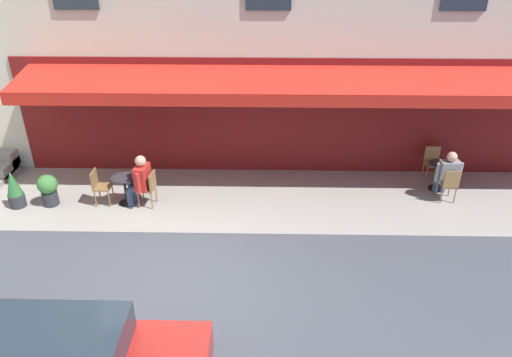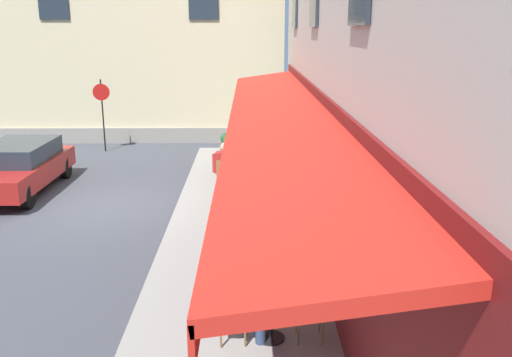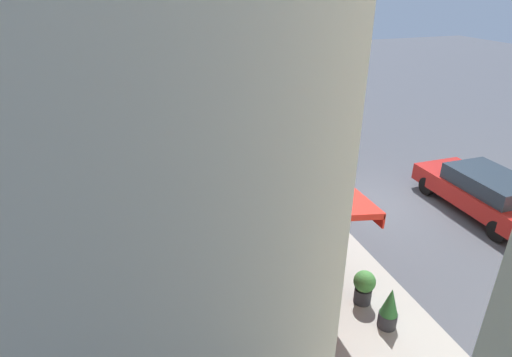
{
  "view_description": "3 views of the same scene",
  "coord_description": "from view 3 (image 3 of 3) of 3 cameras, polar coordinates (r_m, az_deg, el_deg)",
  "views": [
    {
      "loc": [
        -1.62,
        7.11,
        6.26
      ],
      "look_at": [
        -1.41,
        -2.83,
        0.87
      ],
      "focal_mm": 33.42,
      "sensor_mm": 36.0,
      "label": 1
    },
    {
      "loc": [
        -13.15,
        -3.64,
        4.31
      ],
      "look_at": [
        -1.79,
        -3.8,
        1.2
      ],
      "focal_mm": 38.42,
      "sensor_mm": 36.0,
      "label": 2
    },
    {
      "loc": [
        9.77,
        -7.49,
        6.53
      ],
      "look_at": [
        -1.41,
        -3.75,
        0.85
      ],
      "focal_mm": 29.12,
      "sensor_mm": 36.0,
      "label": 3
    }
  ],
  "objects": [
    {
      "name": "ground_plane",
      "position": [
        13.94,
        16.74,
        -3.41
      ],
      "size": [
        70.0,
        70.0,
        0.0
      ],
      "primitive_type": "plane",
      "color": "#42444C"
    },
    {
      "name": "sidewalk_cafe_terrace",
      "position": [
        15.13,
        -0.93,
        0.17
      ],
      "size": [
        20.5,
        3.2,
        0.01
      ],
      "primitive_type": "cube",
      "color": "gray",
      "rests_on": "ground_plane"
    },
    {
      "name": "cafe_table_near_entrance",
      "position": [
        10.91,
        9.01,
        -8.22
      ],
      "size": [
        0.6,
        0.6,
        0.75
      ],
      "color": "black",
      "rests_on": "ground_plane"
    },
    {
      "name": "cafe_chair_wicker_kerbside",
      "position": [
        10.44,
        10.66,
        -9.76
      ],
      "size": [
        0.41,
        0.41,
        0.91
      ],
      "color": "olive",
      "rests_on": "ground_plane"
    },
    {
      "name": "cafe_chair_wicker_by_window",
      "position": [
        11.38,
        7.96,
        -6.26
      ],
      "size": [
        0.45,
        0.45,
        0.91
      ],
      "color": "olive",
      "rests_on": "ground_plane"
    },
    {
      "name": "cafe_table_mid_terrace",
      "position": [
        17.4,
        -5.59,
        5.3
      ],
      "size": [
        0.6,
        0.6,
        0.75
      ],
      "color": "black",
      "rests_on": "ground_plane"
    },
    {
      "name": "cafe_chair_wicker_corner_right",
      "position": [
        17.56,
        -3.62,
        5.76
      ],
      "size": [
        0.43,
        0.43,
        0.91
      ],
      "color": "olive",
      "rests_on": "ground_plane"
    },
    {
      "name": "cafe_chair_wicker_under_awning",
      "position": [
        17.27,
        -7.65,
        5.23
      ],
      "size": [
        0.4,
        0.4,
        0.91
      ],
      "color": "olive",
      "rests_on": "ground_plane"
    },
    {
      "name": "seated_patron_in_red",
      "position": [
        11.12,
        8.37,
        -6.09
      ],
      "size": [
        0.61,
        0.7,
        1.35
      ],
      "color": "navy",
      "rests_on": "ground_plane"
    },
    {
      "name": "seated_companion_in_grey",
      "position": [
        17.45,
        -4.31,
        6.14
      ],
      "size": [
        0.67,
        0.57,
        1.31
      ],
      "color": "navy",
      "rests_on": "ground_plane"
    },
    {
      "name": "potted_plant_by_steps",
      "position": [
        9.71,
        14.61,
        -14.09
      ],
      "size": [
        0.48,
        0.48,
        0.81
      ],
      "color": "#2D2D33",
      "rests_on": "ground_plane"
    },
    {
      "name": "potted_plant_entrance_left",
      "position": [
        9.26,
        17.84,
        -16.61
      ],
      "size": [
        0.39,
        0.39,
        0.98
      ],
      "color": "#2D2D33",
      "rests_on": "ground_plane"
    },
    {
      "name": "parked_car_red",
      "position": [
        14.39,
        28.88,
        -1.55
      ],
      "size": [
        4.31,
        1.81,
        1.33
      ],
      "color": "#A81E19",
      "rests_on": "ground_plane"
    }
  ]
}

